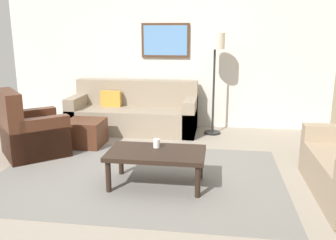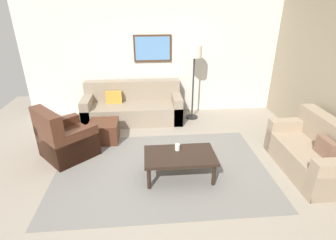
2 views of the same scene
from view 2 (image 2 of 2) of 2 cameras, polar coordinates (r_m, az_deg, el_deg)
The scene contains 11 objects.
ground_plane at distance 4.47m, azimuth -1.37°, elevation -10.66°, with size 8.00×8.00×0.00m, color gray.
rear_partition at distance 6.36m, azimuth -3.07°, elevation 13.87°, with size 6.00×0.12×2.80m, color silver.
area_rug at distance 4.47m, azimuth -1.37°, elevation -10.62°, with size 3.50×2.36×0.01m, color slate.
couch_main at distance 6.20m, azimuth -7.62°, elevation 2.79°, with size 2.22×0.87×0.88m.
couch_loveseat at distance 4.91m, azimuth 29.33°, elevation -6.52°, with size 0.80×1.54×0.88m.
armchair_leather at distance 5.01m, azimuth -21.71°, elevation -4.35°, with size 1.13×1.13×0.95m.
ottoman at distance 5.39m, azimuth -13.74°, elevation -2.39°, with size 0.56×0.56×0.40m, color #4C2819.
coffee_table at distance 4.12m, azimuth 2.56°, elevation -8.07°, with size 1.10×0.64×0.41m.
cup at distance 4.18m, azimuth 2.07°, elevation -5.93°, with size 0.08×0.08×0.10m, color white.
lamp_standing at distance 5.93m, azimuth 5.73°, elevation 13.08°, with size 0.32×0.32×1.71m.
framed_artwork at distance 6.24m, azimuth -3.38°, elevation 15.31°, with size 0.87×0.04×0.60m.
Camera 2 is at (-0.21, -3.64, 2.59)m, focal length 28.00 mm.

